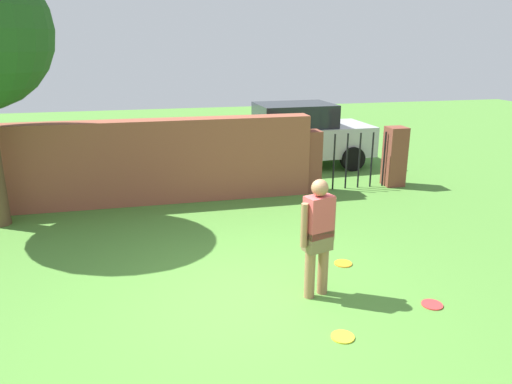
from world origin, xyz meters
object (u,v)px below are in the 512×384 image
Objects in this scene: car at (294,135)px; frisbee_red at (432,305)px; frisbee_orange at (343,263)px; person at (318,233)px; frisbee_yellow at (343,337)px.

car is 15.76× the size of frisbee_red.
frisbee_orange and frisbee_red have the same top height.
person is 7.08m from car.
person is at bearing -133.03° from frisbee_orange.
person is 6.00× the size of frisbee_orange.
frisbee_orange is 1.53m from frisbee_red.
frisbee_orange is at bearing 66.81° from frisbee_yellow.
frisbee_yellow is at bearing -164.15° from frisbee_red.
car is at bearing 79.81° from frisbee_orange.
frisbee_yellow is (-0.03, -1.00, -0.89)m from person.
frisbee_yellow is 1.00× the size of frisbee_red.
car is at bearing 76.69° from frisbee_yellow.
car is at bearing 86.58° from frisbee_red.
car reaches higher than frisbee_red.
car is 7.51m from frisbee_red.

